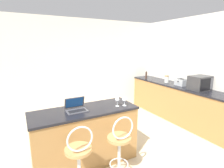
# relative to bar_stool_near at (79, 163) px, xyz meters

# --- Properties ---
(wall_back) EXTENTS (12.00, 0.06, 2.60)m
(wall_back) POSITION_rel_bar_stool_near_xyz_m (0.89, 2.65, 0.84)
(wall_back) COLOR silver
(wall_back) RESTS_ON ground_plane
(breakfast_bar) EXTENTS (1.66, 0.62, 0.92)m
(breakfast_bar) POSITION_rel_bar_stool_near_xyz_m (0.30, 0.59, 0.00)
(breakfast_bar) COLOR #9E703D
(breakfast_bar) RESTS_ON ground_plane
(counter_right) EXTENTS (0.60, 3.12, 0.92)m
(counter_right) POSITION_rel_bar_stool_near_xyz_m (2.99, 1.07, 0.00)
(counter_right) COLOR #9E703D
(counter_right) RESTS_ON ground_plane
(bar_stool_near) EXTENTS (0.40, 0.40, 0.99)m
(bar_stool_near) POSITION_rel_bar_stool_near_xyz_m (0.00, 0.00, 0.00)
(bar_stool_near) COLOR silver
(bar_stool_near) RESTS_ON ground_plane
(bar_stool_far) EXTENTS (0.40, 0.40, 0.99)m
(bar_stool_far) POSITION_rel_bar_stool_near_xyz_m (0.59, 0.00, 0.00)
(bar_stool_far) COLOR silver
(bar_stool_far) RESTS_ON ground_plane
(laptop) EXTENTS (0.31, 0.25, 0.20)m
(laptop) POSITION_rel_bar_stool_near_xyz_m (0.17, 0.62, 0.51)
(laptop) COLOR #47474C
(laptop) RESTS_ON breakfast_bar
(microwave) EXTENTS (0.46, 0.35, 0.32)m
(microwave) POSITION_rel_bar_stool_near_xyz_m (3.00, 0.55, 0.62)
(microwave) COLOR #2D2D30
(microwave) RESTS_ON counter_right
(toaster) EXTENTS (0.24, 0.26, 0.17)m
(toaster) POSITION_rel_bar_stool_near_xyz_m (3.02, 1.06, 0.54)
(toaster) COLOR #9EA3A8
(toaster) RESTS_ON counter_right
(wine_glass_short) EXTENTS (0.07, 0.07, 0.15)m
(wine_glass_short) POSITION_rel_bar_stool_near_xyz_m (0.82, 0.48, 0.57)
(wine_glass_short) COLOR silver
(wine_glass_short) RESTS_ON breakfast_bar
(storage_jar) EXTENTS (0.11, 0.11, 0.19)m
(storage_jar) POSITION_rel_bar_stool_near_xyz_m (2.96, 1.50, 0.56)
(storage_jar) COLOR silver
(storage_jar) RESTS_ON counter_right
(pepper_mill) EXTENTS (0.05, 0.05, 0.22)m
(pepper_mill) POSITION_rel_bar_stool_near_xyz_m (2.84, 2.22, 0.57)
(pepper_mill) COLOR #331E14
(pepper_mill) RESTS_ON counter_right
(wine_glass_tall) EXTENTS (0.08, 0.08, 0.15)m
(wine_glass_tall) POSITION_rel_bar_stool_near_xyz_m (0.94, 0.44, 0.57)
(wine_glass_tall) COLOR silver
(wine_glass_tall) RESTS_ON breakfast_bar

